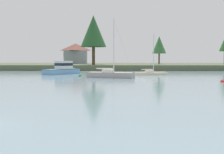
% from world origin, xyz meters
% --- Properties ---
extents(far_shore_bank, '(176.52, 54.67, 1.46)m').
position_xyz_m(far_shore_bank, '(0.00, 93.89, 0.73)').
color(far_shore_bank, '#4C563D').
rests_on(far_shore_bank, ground).
extents(sailboat_cream, '(6.50, 3.38, 8.35)m').
position_xyz_m(sailboat_cream, '(13.76, 45.65, 0.18)').
color(sailboat_cream, beige).
rests_on(sailboat_cream, ground).
extents(sailboat_grey, '(8.06, 4.64, 10.23)m').
position_xyz_m(sailboat_grey, '(6.10, 36.37, 0.24)').
color(sailboat_grey, gray).
rests_on(sailboat_grey, ground).
extents(cruiser_skyblue, '(7.45, 9.57, 4.76)m').
position_xyz_m(cruiser_skyblue, '(-3.66, 49.56, 0.62)').
color(cruiser_skyblue, '#669ECC').
rests_on(cruiser_skyblue, ground).
extents(mooring_buoy_red, '(0.47, 0.47, 0.52)m').
position_xyz_m(mooring_buoy_red, '(21.42, 27.55, 0.08)').
color(mooring_buoy_red, red).
rests_on(mooring_buoy_red, ground).
extents(mooring_buoy_green, '(0.50, 0.50, 0.55)m').
position_xyz_m(mooring_buoy_green, '(0.51, 41.17, 0.09)').
color(mooring_buoy_green, '#1E8C47').
rests_on(mooring_buoy_green, ground).
extents(mooring_buoy_yellow, '(0.37, 0.37, 0.43)m').
position_xyz_m(mooring_buoy_yellow, '(13.62, 57.95, 0.07)').
color(mooring_buoy_yellow, yellow).
rests_on(mooring_buoy_yellow, ground).
extents(shore_tree_inland_b, '(7.32, 7.32, 14.08)m').
position_xyz_m(shore_tree_inland_b, '(0.28, 74.07, 10.99)').
color(shore_tree_inland_b, brown).
rests_on(shore_tree_inland_b, far_shore_bank).
extents(shore_tree_inland_c, '(4.54, 4.54, 9.02)m').
position_xyz_m(shore_tree_inland_c, '(20.64, 86.19, 7.67)').
color(shore_tree_inland_c, brown).
rests_on(shore_tree_inland_c, far_shore_bank).
extents(cottage_behind_trees, '(7.97, 7.71, 7.12)m').
position_xyz_m(cottage_behind_trees, '(-7.67, 94.15, 5.15)').
color(cottage_behind_trees, gray).
rests_on(cottage_behind_trees, far_shore_bank).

